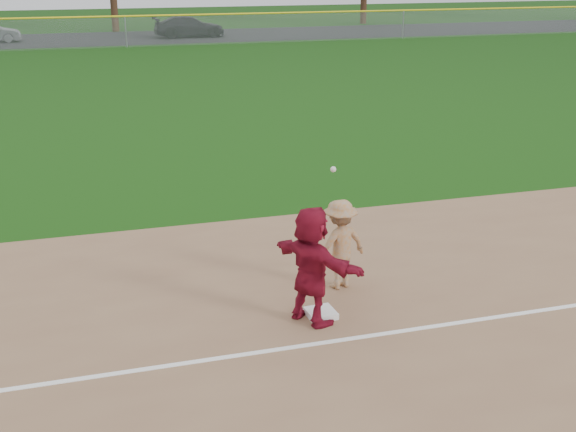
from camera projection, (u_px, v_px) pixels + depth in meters
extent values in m
plane|color=#15410C|center=(313.00, 320.00, 11.87)|extent=(160.00, 160.00, 0.00)
cube|color=white|center=(330.00, 342.00, 11.14)|extent=(60.00, 0.10, 0.01)
cube|color=black|center=(121.00, 38.00, 53.44)|extent=(120.00, 10.00, 0.01)
cube|color=white|center=(321.00, 313.00, 11.93)|extent=(0.49, 0.49, 0.10)
imported|color=maroon|center=(311.00, 265.00, 11.47)|extent=(1.39, 1.88, 1.97)
imported|color=black|center=(189.00, 27.00, 53.76)|extent=(5.30, 2.27, 1.52)
imported|color=gray|center=(340.00, 244.00, 12.76)|extent=(1.18, 0.85, 1.64)
sphere|color=silver|center=(333.00, 169.00, 11.57)|extent=(0.10, 0.10, 0.10)
plane|color=#999EA0|center=(126.00, 32.00, 47.69)|extent=(110.00, 0.00, 110.00)
cylinder|color=yellow|center=(125.00, 16.00, 47.35)|extent=(110.00, 0.12, 0.12)
cylinder|color=gray|center=(126.00, 32.00, 47.69)|extent=(0.08, 0.08, 2.00)
cylinder|color=gray|center=(403.00, 24.00, 52.94)|extent=(0.08, 0.08, 2.00)
cylinder|color=#382214|center=(114.00, 5.00, 57.72)|extent=(0.56, 0.56, 4.10)
cylinder|color=#371F14|center=(364.00, 3.00, 64.76)|extent=(0.56, 0.56, 3.64)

